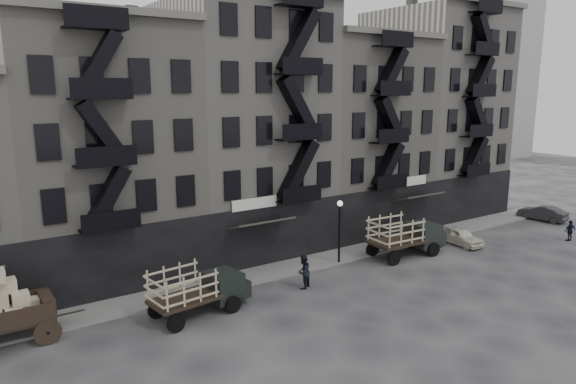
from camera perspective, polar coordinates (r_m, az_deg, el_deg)
ground at (r=30.58m, az=4.38°, el=-10.40°), size 140.00×140.00×0.00m
sidewalk at (r=33.38m, az=0.36°, el=-8.30°), size 55.00×2.50×0.15m
building_midwest at (r=33.16m, az=-20.31°, el=4.07°), size 10.00×11.35×16.20m
building_center at (r=36.69m, az=-5.00°, el=6.96°), size 10.00×11.35×18.20m
building_mideast at (r=42.50m, az=6.97°, el=6.19°), size 10.00×11.35×16.20m
building_east at (r=49.49m, az=15.92°, el=8.33°), size 10.00×11.35×19.20m
lamp_post at (r=33.41m, az=5.75°, el=-3.47°), size 0.36×0.36×4.28m
wagon at (r=26.54m, az=-29.33°, el=-10.66°), size 4.25×2.31×3.58m
stake_truck_west at (r=26.81m, az=-9.99°, el=-10.32°), size 5.44×2.70×2.63m
stake_truck_east at (r=36.14m, az=12.99°, el=-4.44°), size 5.84×2.67×2.87m
car_east at (r=40.10m, az=18.55°, el=-4.65°), size 1.76×3.84×1.28m
car_far at (r=49.98m, az=26.42°, el=-2.11°), size 1.92×4.12×1.31m
pedestrian_mid at (r=29.87m, az=1.71°, el=-8.86°), size 1.22×1.14×2.00m
policeman at (r=44.26m, az=28.85°, el=-3.79°), size 1.01×0.64×1.60m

